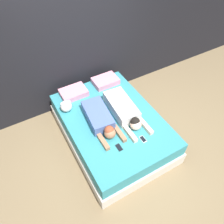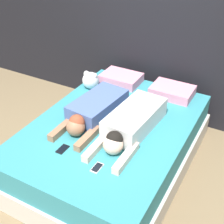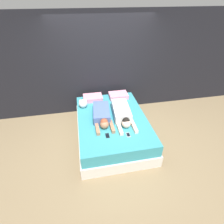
% 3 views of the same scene
% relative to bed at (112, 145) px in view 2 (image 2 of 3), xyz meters
% --- Properties ---
extents(ground_plane, '(12.00, 12.00, 0.00)m').
position_rel_bed_xyz_m(ground_plane, '(0.00, 0.00, -0.27)').
color(ground_plane, '#7F6B4C').
extents(wall_back, '(12.00, 0.06, 2.60)m').
position_rel_bed_xyz_m(wall_back, '(0.00, 1.25, 1.03)').
color(wall_back, black).
rests_on(wall_back, ground_plane).
extents(bed, '(1.58, 2.20, 0.55)m').
position_rel_bed_xyz_m(bed, '(0.00, 0.00, 0.00)').
color(bed, beige).
rests_on(bed, ground_plane).
extents(pillow_head_left, '(0.49, 0.35, 0.11)m').
position_rel_bed_xyz_m(pillow_head_left, '(-0.34, 0.87, 0.33)').
color(pillow_head_left, pink).
rests_on(pillow_head_left, bed).
extents(pillow_head_right, '(0.49, 0.35, 0.11)m').
position_rel_bed_xyz_m(pillow_head_right, '(0.34, 0.87, 0.33)').
color(pillow_head_right, pink).
rests_on(pillow_head_right, bed).
extents(person_left, '(0.42, 1.00, 0.21)m').
position_rel_bed_xyz_m(person_left, '(-0.22, -0.00, 0.37)').
color(person_left, '#4C66A5').
rests_on(person_left, bed).
extents(person_right, '(0.41, 1.10, 0.22)m').
position_rel_bed_xyz_m(person_right, '(0.23, -0.02, 0.38)').
color(person_right, silver).
rests_on(person_right, bed).
extents(cell_phone_left, '(0.07, 0.13, 0.01)m').
position_rel_bed_xyz_m(cell_phone_left, '(-0.21, -0.58, 0.28)').
color(cell_phone_left, black).
rests_on(cell_phone_left, bed).
extents(cell_phone_right, '(0.07, 0.13, 0.01)m').
position_rel_bed_xyz_m(cell_phone_right, '(0.20, -0.64, 0.28)').
color(cell_phone_right, silver).
rests_on(cell_phone_right, bed).
extents(plush_toy, '(0.21, 0.21, 0.22)m').
position_rel_bed_xyz_m(plush_toy, '(-0.61, 0.56, 0.39)').
color(plush_toy, white).
rests_on(plush_toy, bed).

